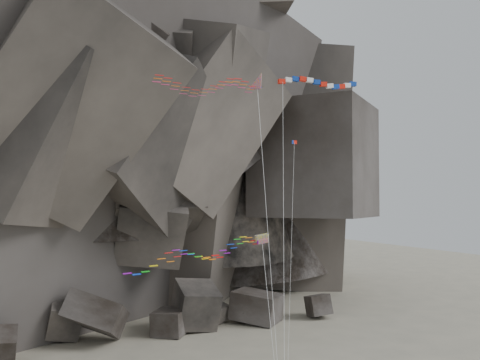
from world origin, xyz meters
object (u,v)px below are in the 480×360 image
banner_kite (318,86)px  parafoil_kite (194,254)px  pennant_kite (292,217)px  delta_kite (204,85)px

banner_kite → parafoil_kite: size_ratio=1.87×
banner_kite → pennant_kite: size_ratio=1.26×
banner_kite → parafoil_kite: 20.65m
parafoil_kite → pennant_kite: 9.28m
delta_kite → pennant_kite: bearing=-28.3°
pennant_kite → delta_kite: bearing=161.5°
delta_kite → pennant_kite: 13.46m
delta_kite → banner_kite: size_ratio=0.99×
pennant_kite → banner_kite: bearing=35.1°
banner_kite → parafoil_kite: (-14.28, -1.57, -14.83)m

